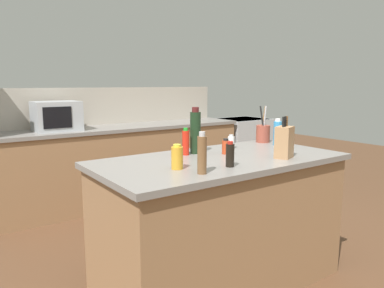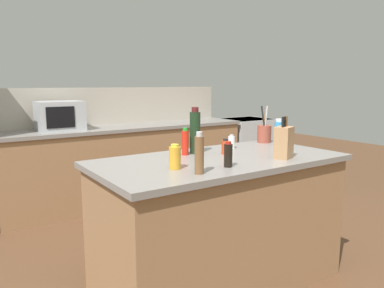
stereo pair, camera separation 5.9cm
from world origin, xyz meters
name	(u,v)px [view 1 (the left image)]	position (x,y,z in m)	size (l,w,h in m)	color
ground_plane	(219,282)	(0.00, 0.00, 0.00)	(14.00, 14.00, 0.00)	brown
back_counter_run	(126,163)	(0.30, 2.20, 0.47)	(3.05, 0.66, 0.94)	#936B47
wall_backsplash	(113,106)	(0.30, 2.52, 1.17)	(3.01, 0.03, 0.46)	#B2A899
kitchen_island	(220,221)	(0.00, 0.00, 0.47)	(1.77, 0.89, 0.94)	#936B47
range_oven	(242,148)	(2.25, 2.20, 0.47)	(0.76, 0.65, 0.92)	#ADB2B7
microwave	(56,116)	(-0.50, 2.20, 1.10)	(0.47, 0.39, 0.32)	#ADB2B7
knife_block	(284,142)	(0.35, -0.26, 1.05)	(0.16, 0.14, 0.29)	#A87C54
utensil_crock	(263,133)	(0.75, 0.32, 1.02)	(0.12, 0.12, 0.32)	brown
honey_jar	(177,157)	(-0.44, -0.12, 1.01)	(0.07, 0.07, 0.15)	gold
soy_sauce_bottle	(230,155)	(-0.14, -0.25, 1.02)	(0.05, 0.05, 0.16)	black
hot_sauce_bottle	(186,142)	(-0.14, 0.22, 1.03)	(0.05, 0.05, 0.20)	red
dish_soap_bottle	(277,133)	(0.72, 0.14, 1.05)	(0.07, 0.07, 0.22)	#3384BC
wine_bottle	(195,132)	(-0.05, 0.24, 1.10)	(0.08, 0.08, 0.34)	black
spice_jar_paprika	(226,147)	(0.12, 0.09, 0.99)	(0.06, 0.06, 0.11)	#B73D1E
salt_shaker	(231,142)	(0.31, 0.25, 0.99)	(0.05, 0.05, 0.11)	silver
pepper_grinder	(202,154)	(-0.39, -0.30, 1.05)	(0.05, 0.05, 0.24)	brown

